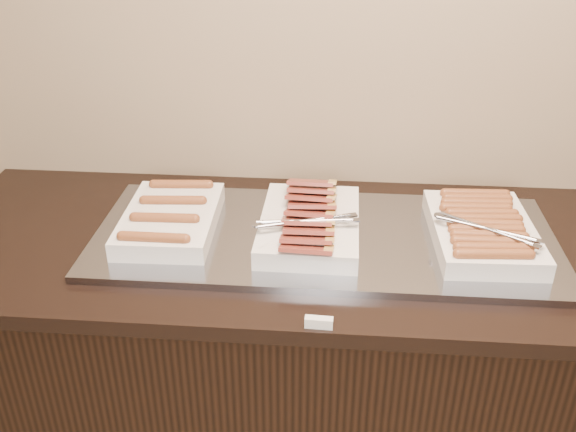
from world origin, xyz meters
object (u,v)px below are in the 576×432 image
object	(u,v)px
dish_left	(170,219)
dish_center	(309,223)
counter	(313,370)
warming_tray	(324,237)
dish_right	(483,230)

from	to	relation	value
dish_left	dish_center	size ratio (longest dim) A/B	0.90
counter	warming_tray	distance (m)	0.46
warming_tray	dish_right	bearing A→B (deg)	-0.49
counter	warming_tray	size ratio (longest dim) A/B	1.72
counter	dish_left	distance (m)	0.63
warming_tray	dish_right	distance (m)	0.40
counter	dish_right	size ratio (longest dim) A/B	5.39
warming_tray	dish_left	xyz separation A→B (m)	(-0.41, 0.00, 0.04)
dish_center	warming_tray	bearing A→B (deg)	5.89
counter	dish_center	distance (m)	0.50
dish_center	dish_right	distance (m)	0.44
warming_tray	dish_right	xyz separation A→B (m)	(0.40, -0.00, 0.04)
counter	dish_left	size ratio (longest dim) A/B	5.71
dish_left	dish_center	distance (m)	0.37
warming_tray	dish_center	size ratio (longest dim) A/B	2.99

